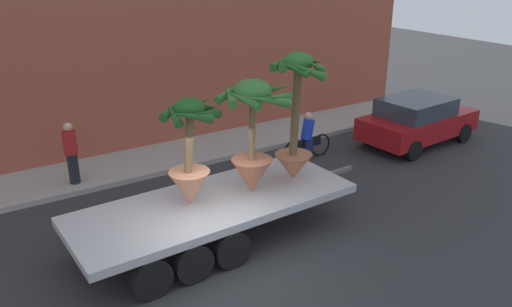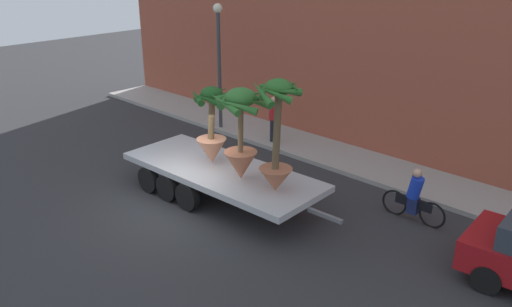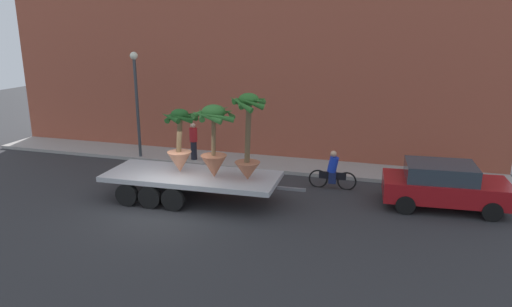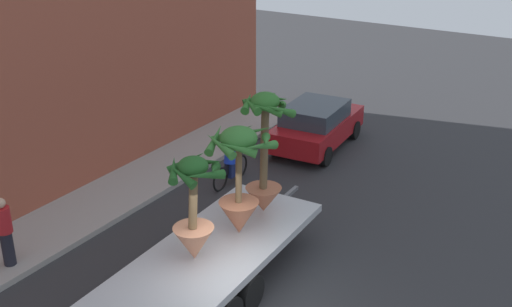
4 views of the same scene
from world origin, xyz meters
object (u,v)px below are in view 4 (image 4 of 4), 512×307
object	(u,v)px
flatbed_trailer	(206,263)
cyclist	(230,163)
potted_palm_front	(265,156)
parked_car	(316,124)
potted_palm_middle	(194,215)
pedestrian_near_gate	(5,230)
potted_palm_rear	(239,180)

from	to	relation	value
flatbed_trailer	cyclist	distance (m)	5.62
potted_palm_front	cyclist	size ratio (longest dim) A/B	1.63
flatbed_trailer	cyclist	xyz separation A→B (m)	(4.93, 2.69, -0.10)
cyclist	parked_car	world-z (taller)	parked_car
potted_palm_middle	pedestrian_near_gate	world-z (taller)	potted_palm_middle
potted_palm_rear	pedestrian_near_gate	distance (m)	5.50
potted_palm_front	pedestrian_near_gate	bearing A→B (deg)	132.23
potted_palm_middle	potted_palm_front	size ratio (longest dim) A/B	0.77
potted_palm_front	parked_car	world-z (taller)	potted_palm_front
potted_palm_front	parked_car	xyz separation A→B (m)	(6.45, 1.85, -1.60)
potted_palm_front	cyclist	bearing A→B (deg)	46.90
pedestrian_near_gate	parked_car	bearing A→B (deg)	-13.93
potted_palm_rear	potted_palm_middle	distance (m)	1.44
parked_car	cyclist	bearing A→B (deg)	167.48
potted_palm_rear	parked_car	distance (m)	8.03
cyclist	parked_car	size ratio (longest dim) A/B	0.43
flatbed_trailer	potted_palm_rear	bearing A→B (deg)	-4.95
cyclist	pedestrian_near_gate	xyz separation A→B (m)	(-6.59, 1.74, 0.37)
flatbed_trailer	potted_palm_middle	distance (m)	1.27
flatbed_trailer	potted_palm_middle	xyz separation A→B (m)	(-0.21, 0.10, 1.25)
flatbed_trailer	potted_palm_front	bearing A→B (deg)	-0.59
potted_palm_rear	potted_palm_middle	size ratio (longest dim) A/B	1.11
flatbed_trailer	pedestrian_near_gate	xyz separation A→B (m)	(-1.66, 4.43, 0.27)
cyclist	pedestrian_near_gate	world-z (taller)	pedestrian_near_gate
flatbed_trailer	potted_palm_rear	distance (m)	1.94
parked_car	pedestrian_near_gate	xyz separation A→B (m)	(-10.50, 2.60, 0.22)
flatbed_trailer	parked_car	world-z (taller)	parked_car
potted_palm_rear	pedestrian_near_gate	xyz separation A→B (m)	(-2.84, 4.53, -1.26)
parked_car	flatbed_trailer	bearing A→B (deg)	-168.32
potted_palm_rear	cyclist	distance (m)	4.95
flatbed_trailer	pedestrian_near_gate	world-z (taller)	pedestrian_near_gate
cyclist	pedestrian_near_gate	size ratio (longest dim) A/B	1.08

